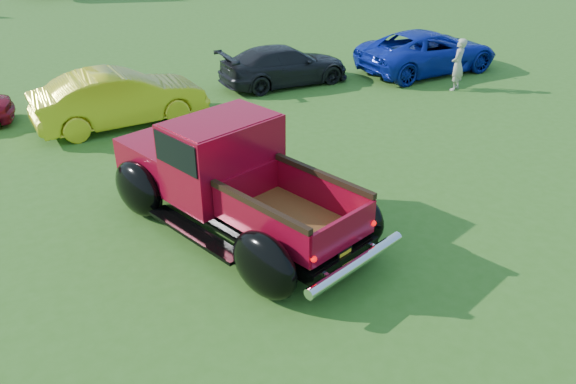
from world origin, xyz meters
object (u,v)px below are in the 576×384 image
Objects in this scene: show_car_yellow at (120,98)px; pickup_truck at (224,174)px; show_car_grey at (285,65)px; show_car_blue at (428,51)px; spectator at (458,65)px.

pickup_truck is at bearing -178.31° from show_car_yellow.
show_car_blue is (5.25, -0.57, 0.09)m from show_car_grey.
show_car_grey is 0.84× the size of show_car_blue.
show_car_yellow is 5.77m from show_car_grey.
show_car_blue is (10.77, 1.13, -0.03)m from show_car_yellow.
show_car_yellow reaches higher than show_car_blue.
show_car_blue is at bearing -135.67° from spectator.
show_car_blue reaches higher than show_car_grey.
spectator is at bearing -123.64° from show_car_grey.
show_car_blue is at bearing -100.85° from show_car_grey.
show_car_yellow is at bearing 102.44° from show_car_grey.
show_car_blue is 3.15× the size of spectator.
pickup_truck is at bearing 145.50° from show_car_grey.
show_car_blue is 2.16m from spectator.
show_car_blue is (9.69, 7.18, -0.27)m from pickup_truck.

